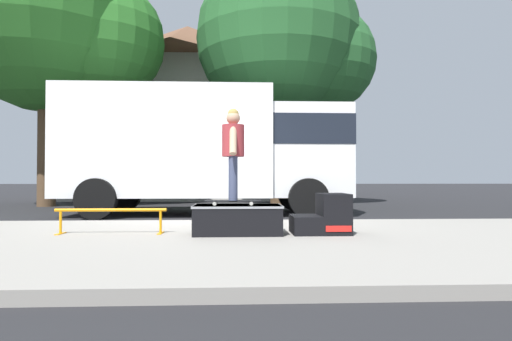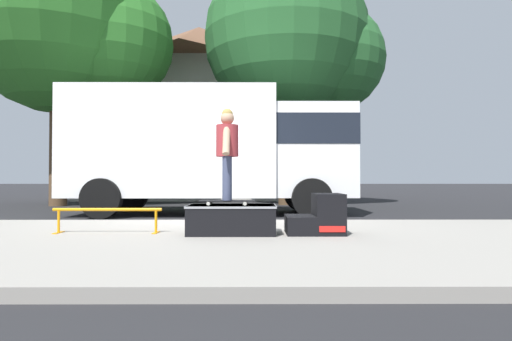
% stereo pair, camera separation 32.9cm
% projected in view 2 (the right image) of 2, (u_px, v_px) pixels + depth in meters
% --- Properties ---
extents(ground_plane, '(140.00, 140.00, 0.00)m').
position_uv_depth(ground_plane, '(216.00, 223.00, 8.52)').
color(ground_plane, black).
extents(sidewalk_slab, '(50.00, 5.00, 0.12)m').
position_uv_depth(sidewalk_slab, '(195.00, 243.00, 5.52)').
color(sidewalk_slab, gray).
rests_on(sidewalk_slab, ground).
extents(skate_box, '(1.22, 0.71, 0.40)m').
position_uv_depth(skate_box, '(232.00, 218.00, 5.98)').
color(skate_box, black).
rests_on(skate_box, sidewalk_slab).
extents(kicker_ramp, '(0.79, 0.64, 0.56)m').
position_uv_depth(kicker_ramp, '(319.00, 217.00, 5.98)').
color(kicker_ramp, black).
rests_on(kicker_ramp, sidewalk_slab).
extents(grind_rail, '(1.54, 0.28, 0.35)m').
position_uv_depth(grind_rail, '(107.00, 214.00, 6.06)').
color(grind_rail, orange).
rests_on(grind_rail, sidewalk_slab).
extents(skateboard, '(0.78, 0.22, 0.07)m').
position_uv_depth(skateboard, '(227.00, 201.00, 5.93)').
color(skateboard, black).
rests_on(skateboard, skate_box).
extents(skater_kid, '(0.31, 0.65, 1.27)m').
position_uv_depth(skater_kid, '(227.00, 146.00, 5.95)').
color(skater_kid, '#3F4766').
rests_on(skater_kid, skateboard).
extents(box_truck, '(6.91, 2.63, 3.05)m').
position_uv_depth(box_truck, '(213.00, 146.00, 10.75)').
color(box_truck, white).
rests_on(box_truck, ground).
extents(street_tree_main, '(6.21, 5.64, 8.56)m').
position_uv_depth(street_tree_main, '(296.00, 44.00, 14.81)').
color(street_tree_main, brown).
rests_on(street_tree_main, ground).
extents(street_tree_neighbour, '(6.87, 6.25, 9.30)m').
position_uv_depth(street_tree_neighbour, '(71.00, 25.00, 14.20)').
color(street_tree_neighbour, brown).
rests_on(street_tree_neighbour, ground).
extents(house_behind, '(9.54, 8.22, 8.40)m').
position_uv_depth(house_behind, '(198.00, 111.00, 21.04)').
color(house_behind, silver).
rests_on(house_behind, ground).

